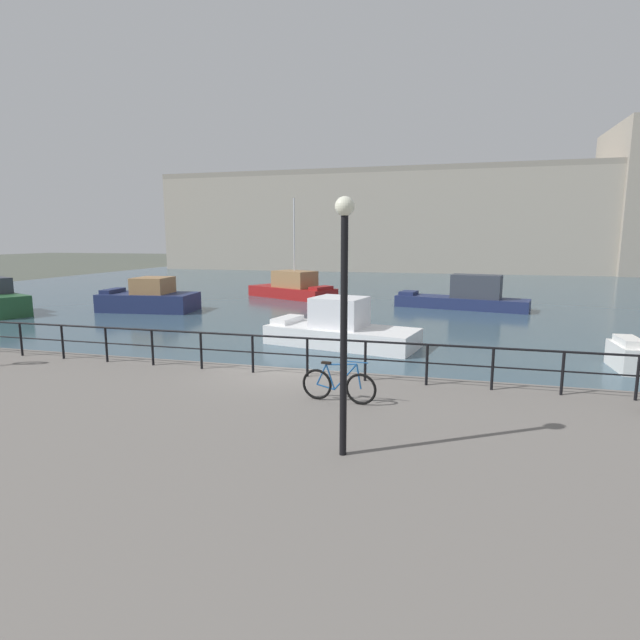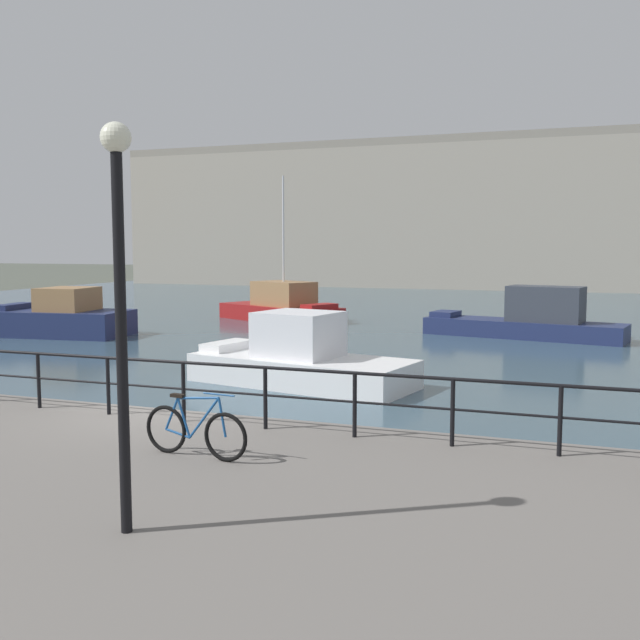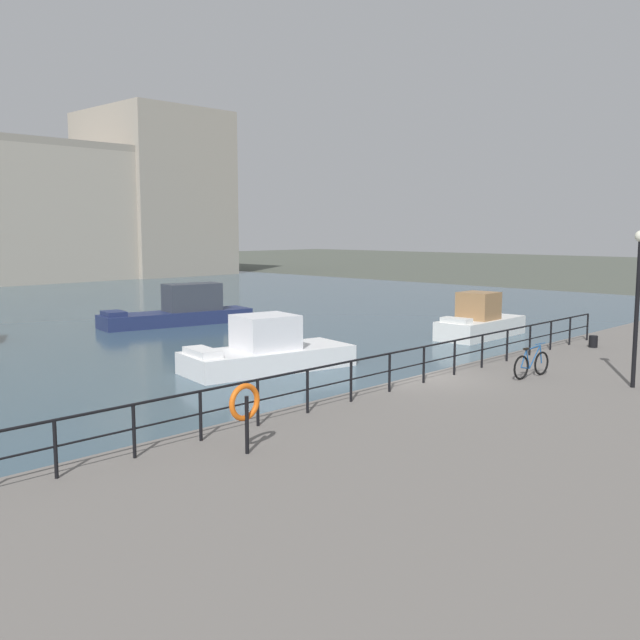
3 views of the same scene
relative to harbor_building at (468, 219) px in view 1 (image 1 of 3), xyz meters
The scene contains 11 objects.
ground_plane 60.02m from the harbor_building, 96.23° to the right, with size 240.00×240.00×0.00m, color #4C5147.
water_basin 30.59m from the harbor_building, 102.54° to the right, with size 80.00×60.00×0.01m, color #385160.
quay_promenade 66.40m from the harbor_building, 95.61° to the right, with size 56.00×13.00×0.78m, color slate.
harbor_building is the anchor object (origin of this frame).
moored_green_narrowboat 40.02m from the harbor_building, 91.43° to the right, with size 8.51×3.64×2.20m.
moored_blue_motorboat 53.15m from the harbor_building, 96.92° to the right, with size 6.65×3.70×2.04m.
moored_small_launch 50.14m from the harbor_building, 113.76° to the right, with size 5.98×3.42×2.09m.
moored_cabin_cruiser 39.52m from the harbor_building, 110.27° to the right, with size 7.52×5.50×7.42m.
quay_railing 60.78m from the harbor_building, 97.54° to the right, with size 23.69×0.07×1.08m.
parked_bicycle 62.28m from the harbor_building, 93.98° to the right, with size 1.77×0.24×0.98m.
quay_lamp_post 64.75m from the harbor_building, 93.21° to the right, with size 0.32×0.32×4.35m.
Camera 1 is at (4.52, -13.21, 4.46)m, focal length 27.85 mm.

